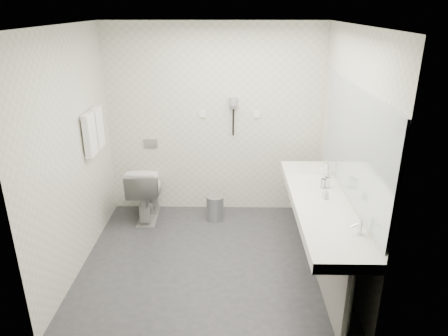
{
  "coord_description": "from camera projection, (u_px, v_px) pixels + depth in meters",
  "views": [
    {
      "loc": [
        0.22,
        -3.94,
        2.67
      ],
      "look_at": [
        0.15,
        0.15,
        1.05
      ],
      "focal_mm": 33.15,
      "sensor_mm": 36.0,
      "label": 1
    }
  ],
  "objects": [
    {
      "name": "wall_back",
      "position": [
        214.0,
        121.0,
        5.4
      ],
      "size": [
        2.8,
        0.0,
        2.8
      ],
      "primitive_type": "plane",
      "rotation": [
        1.57,
        0.0,
        0.0
      ],
      "color": "silver",
      "rests_on": "floor"
    },
    {
      "name": "ceiling",
      "position": [
        207.0,
        25.0,
        3.73
      ],
      "size": [
        2.8,
        2.8,
        0.0
      ],
      "primitive_type": "plane",
      "rotation": [
        3.14,
        0.0,
        0.0
      ],
      "color": "silver",
      "rests_on": "wall_back"
    },
    {
      "name": "switch_plate_a",
      "position": [
        202.0,
        114.0,
        5.35
      ],
      "size": [
        0.09,
        0.02,
        0.09
      ],
      "primitive_type": "cube",
      "color": "white",
      "rests_on": "wall_back"
    },
    {
      "name": "toilet",
      "position": [
        146.0,
        191.0,
        5.45
      ],
      "size": [
        0.45,
        0.77,
        0.76
      ],
      "primitive_type": "imported",
      "rotation": [
        0.0,
        0.0,
        3.17
      ],
      "color": "white",
      "rests_on": "floor"
    },
    {
      "name": "glass_right",
      "position": [
        323.0,
        184.0,
        4.38
      ],
      "size": [
        0.07,
        0.07,
        0.11
      ],
      "primitive_type": "cylinder",
      "rotation": [
        0.0,
        0.0,
        0.13
      ],
      "color": "silver",
      "rests_on": "vanity_counter"
    },
    {
      "name": "basin_near",
      "position": [
        336.0,
        235.0,
        3.53
      ],
      "size": [
        0.4,
        0.31,
        0.05
      ],
      "primitive_type": "ellipsoid",
      "color": "white",
      "rests_on": "vanity_counter"
    },
    {
      "name": "flush_plate",
      "position": [
        151.0,
        143.0,
        5.51
      ],
      "size": [
        0.18,
        0.02,
        0.12
      ],
      "primitive_type": "cube",
      "color": "#B2B5BA",
      "rests_on": "wall_back"
    },
    {
      "name": "vanity_counter",
      "position": [
        320.0,
        205.0,
        4.15
      ],
      "size": [
        0.55,
        2.2,
        0.1
      ],
      "primitive_type": "cube",
      "color": "white",
      "rests_on": "floor"
    },
    {
      "name": "glass_left",
      "position": [
        327.0,
        182.0,
        4.4
      ],
      "size": [
        0.08,
        0.08,
        0.12
      ],
      "primitive_type": "cylinder",
      "rotation": [
        0.0,
        0.0,
        -0.36
      ],
      "color": "silver",
      "rests_on": "vanity_counter"
    },
    {
      "name": "towel_far",
      "position": [
        98.0,
        128.0,
        4.83
      ],
      "size": [
        0.07,
        0.24,
        0.48
      ],
      "primitive_type": "cube",
      "color": "white",
      "rests_on": "towel_rail"
    },
    {
      "name": "pedal_bin",
      "position": [
        215.0,
        208.0,
        5.47
      ],
      "size": [
        0.28,
        0.28,
        0.32
      ],
      "primitive_type": "cylinder",
      "rotation": [
        0.0,
        0.0,
        -0.24
      ],
      "color": "#B2B5BA",
      "rests_on": "floor"
    },
    {
      "name": "faucet_far",
      "position": [
        327.0,
        169.0,
        4.71
      ],
      "size": [
        0.04,
        0.04,
        0.15
      ],
      "primitive_type": "cylinder",
      "color": "silver",
      "rests_on": "vanity_counter"
    },
    {
      "name": "faucet_near",
      "position": [
        360.0,
        226.0,
        3.5
      ],
      "size": [
        0.04,
        0.04,
        0.15
      ],
      "primitive_type": "cylinder",
      "color": "silver",
      "rests_on": "vanity_counter"
    },
    {
      "name": "bin_lid",
      "position": [
        215.0,
        197.0,
        5.41
      ],
      "size": [
        0.23,
        0.23,
        0.02
      ],
      "primitive_type": "cylinder",
      "color": "#B2B5BA",
      "rests_on": "pedal_bin"
    },
    {
      "name": "dryer_cord",
      "position": [
        233.0,
        122.0,
        5.35
      ],
      "size": [
        0.02,
        0.02,
        0.35
      ],
      "primitive_type": "cylinder",
      "color": "black",
      "rests_on": "dryer_cradle"
    },
    {
      "name": "vanity_post_near",
      "position": [
        348.0,
        309.0,
        3.34
      ],
      "size": [
        0.06,
        0.06,
        0.75
      ],
      "primitive_type": "cylinder",
      "color": "silver",
      "rests_on": "floor"
    },
    {
      "name": "towel_near",
      "position": [
        90.0,
        135.0,
        4.57
      ],
      "size": [
        0.07,
        0.24,
        0.48
      ],
      "primitive_type": "cube",
      "color": "white",
      "rests_on": "towel_rail"
    },
    {
      "name": "towel_rail",
      "position": [
        91.0,
        112.0,
        4.62
      ],
      "size": [
        0.02,
        0.62,
        0.02
      ],
      "primitive_type": "cylinder",
      "rotation": [
        1.57,
        0.0,
        0.0
      ],
      "color": "silver",
      "rests_on": "wall_left"
    },
    {
      "name": "vanity_post_far",
      "position": [
        306.0,
        198.0,
        5.27
      ],
      "size": [
        0.06,
        0.06,
        0.75
      ],
      "primitive_type": "cylinder",
      "color": "silver",
      "rests_on": "floor"
    },
    {
      "name": "mirror",
      "position": [
        354.0,
        143.0,
        3.91
      ],
      "size": [
        0.02,
        2.2,
        1.05
      ],
      "primitive_type": "cube",
      "color": "#B2BCC6",
      "rests_on": "wall_right"
    },
    {
      "name": "wall_front",
      "position": [
        200.0,
        216.0,
        2.98
      ],
      "size": [
        2.8,
        0.0,
        2.8
      ],
      "primitive_type": "plane",
      "rotation": [
        -1.57,
        0.0,
        0.0
      ],
      "color": "silver",
      "rests_on": "floor"
    },
    {
      "name": "switch_plate_b",
      "position": [
        256.0,
        114.0,
        5.34
      ],
      "size": [
        0.09,
        0.02,
        0.09
      ],
      "primitive_type": "cube",
      "color": "white",
      "rests_on": "wall_back"
    },
    {
      "name": "dryer_barrel",
      "position": [
        233.0,
        102.0,
        5.2
      ],
      "size": [
        0.08,
        0.14,
        0.08
      ],
      "primitive_type": "cylinder",
      "rotation": [
        1.57,
        0.0,
        0.0
      ],
      "color": "gray",
      "rests_on": "dryer_cradle"
    },
    {
      "name": "basin_far",
      "position": [
        309.0,
        176.0,
        4.74
      ],
      "size": [
        0.4,
        0.31,
        0.05
      ],
      "primitive_type": "ellipsoid",
      "color": "white",
      "rests_on": "vanity_counter"
    },
    {
      "name": "wall_right",
      "position": [
        347.0,
        156.0,
        4.17
      ],
      "size": [
        0.0,
        2.6,
        2.6
      ],
      "primitive_type": "plane",
      "rotation": [
        1.57,
        0.0,
        -1.57
      ],
      "color": "silver",
      "rests_on": "floor"
    },
    {
      "name": "soap_bottle_a",
      "position": [
        326.0,
        194.0,
        4.14
      ],
      "size": [
        0.06,
        0.06,
        0.11
      ],
      "primitive_type": "imported",
      "rotation": [
        0.0,
        0.0,
        0.42
      ],
      "color": "beige",
      "rests_on": "vanity_counter"
    },
    {
      "name": "vanity_panel",
      "position": [
        319.0,
        241.0,
        4.31
      ],
      "size": [
        0.03,
        2.15,
        0.75
      ],
      "primitive_type": "cube",
      "color": "gray",
      "rests_on": "floor"
    },
    {
      "name": "dryer_cradle",
      "position": [
        233.0,
        103.0,
        5.28
      ],
      "size": [
        0.1,
        0.04,
        0.14
      ],
      "primitive_type": "cube",
      "color": "gray",
      "rests_on": "wall_back"
    },
    {
      "name": "wall_left",
      "position": [
        72.0,
        154.0,
        4.21
      ],
      "size": [
        0.0,
        2.6,
        2.6
      ],
      "primitive_type": "plane",
      "rotation": [
        1.57,
        0.0,
        1.57
      ],
      "color": "silver",
      "rests_on": "floor"
    },
    {
      "name": "floor",
      "position": [
        210.0,
        259.0,
        4.65
      ],
      "size": [
        2.8,
        2.8,
        0.0
      ],
      "primitive_type": "plane",
      "color": "#2C2D32",
      "rests_on": "ground"
    }
  ]
}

